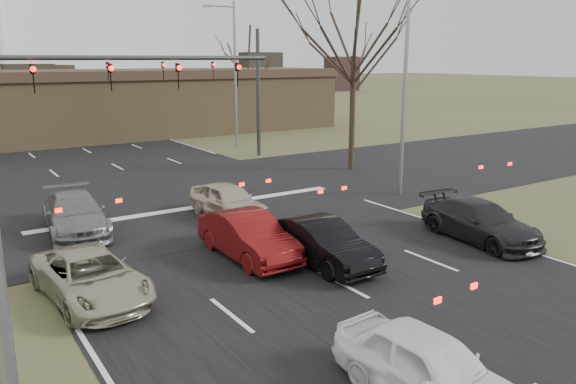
# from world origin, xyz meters

# --- Properties ---
(ground) EXTENTS (360.00, 360.00, 0.00)m
(ground) POSITION_xyz_m (0.00, 0.00, 0.00)
(ground) COLOR #424C28
(ground) RESTS_ON ground
(road_main) EXTENTS (14.00, 300.00, 0.02)m
(road_main) POSITION_xyz_m (0.00, 60.00, 0.01)
(road_main) COLOR black
(road_main) RESTS_ON ground
(road_cross) EXTENTS (200.00, 14.00, 0.02)m
(road_cross) POSITION_xyz_m (0.00, 15.00, 0.01)
(road_cross) COLOR black
(road_cross) RESTS_ON ground
(building) EXTENTS (42.40, 10.40, 5.30)m
(building) POSITION_xyz_m (2.00, 38.00, 2.67)
(building) COLOR brown
(building) RESTS_ON ground
(mast_arm_near) EXTENTS (12.12, 0.24, 8.00)m
(mast_arm_near) POSITION_xyz_m (-5.23, 13.00, 5.07)
(mast_arm_near) COLOR #383A3D
(mast_arm_near) RESTS_ON ground
(mast_arm_far) EXTENTS (11.12, 0.24, 8.00)m
(mast_arm_far) POSITION_xyz_m (6.18, 23.00, 5.02)
(mast_arm_far) COLOR #383A3D
(mast_arm_far) RESTS_ON ground
(streetlight_left) EXTENTS (2.34, 0.25, 10.00)m
(streetlight_left) POSITION_xyz_m (-8.82, -4.00, 5.59)
(streetlight_left) COLOR gray
(streetlight_left) RESTS_ON ground
(streetlight_right_near) EXTENTS (2.34, 0.25, 10.00)m
(streetlight_right_near) POSITION_xyz_m (8.82, 10.00, 5.59)
(streetlight_right_near) COLOR gray
(streetlight_right_near) RESTS_ON ground
(streetlight_right_far) EXTENTS (2.34, 0.25, 10.00)m
(streetlight_right_far) POSITION_xyz_m (9.32, 27.00, 5.59)
(streetlight_right_far) COLOR gray
(streetlight_right_far) RESTS_ON ground
(tree_right_near) EXTENTS (6.90, 6.90, 11.50)m
(tree_right_near) POSITION_xyz_m (11.00, 16.00, 8.90)
(tree_right_near) COLOR black
(tree_right_near) RESTS_ON ground
(tree_right_far) EXTENTS (5.40, 5.40, 9.00)m
(tree_right_far) POSITION_xyz_m (15.00, 35.00, 6.96)
(tree_right_far) COLOR black
(tree_right_far) RESTS_ON ground
(car_silver_suv) EXTENTS (2.54, 4.74, 1.26)m
(car_silver_suv) POSITION_xyz_m (-6.10, 5.88, 0.63)
(car_silver_suv) COLOR #ADA78C
(car_silver_suv) RESTS_ON ground
(car_white_sedan) EXTENTS (1.87, 4.07, 1.35)m
(car_white_sedan) POSITION_xyz_m (-2.09, -2.12, 0.68)
(car_white_sedan) COLOR white
(car_white_sedan) RESTS_ON ground
(car_black_hatch) EXTENTS (1.48, 4.22, 1.39)m
(car_black_hatch) POSITION_xyz_m (0.50, 4.65, 0.69)
(car_black_hatch) COLOR black
(car_black_hatch) RESTS_ON ground
(car_charcoal_sedan) EXTENTS (2.43, 4.89, 1.36)m
(car_charcoal_sedan) POSITION_xyz_m (6.50, 3.54, 0.68)
(car_charcoal_sedan) COLOR black
(car_charcoal_sedan) RESTS_ON ground
(car_grey_ahead) EXTENTS (2.48, 5.07, 1.42)m
(car_grey_ahead) POSITION_xyz_m (-5.04, 12.13, 0.71)
(car_grey_ahead) COLOR slate
(car_grey_ahead) RESTS_ON ground
(car_red_ahead) EXTENTS (1.53, 4.38, 1.44)m
(car_red_ahead) POSITION_xyz_m (-1.10, 6.40, 0.72)
(car_red_ahead) COLOR #640E0E
(car_red_ahead) RESTS_ON ground
(car_silver_ahead) EXTENTS (1.96, 4.22, 1.40)m
(car_silver_ahead) POSITION_xyz_m (0.50, 10.88, 0.70)
(car_silver_ahead) COLOR #C2B59D
(car_silver_ahead) RESTS_ON ground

